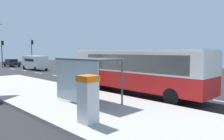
% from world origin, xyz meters
% --- Properties ---
extents(ground_plane, '(56.00, 92.00, 0.04)m').
position_xyz_m(ground_plane, '(0.00, 14.00, -0.02)').
color(ground_plane, '#262628').
extents(sidewalk_platform, '(6.20, 30.00, 0.18)m').
position_xyz_m(sidewalk_platform, '(-6.40, 2.00, 0.09)').
color(sidewalk_platform, '#ADAAA3').
rests_on(sidewalk_platform, ground).
extents(lane_stripe_seg_1, '(0.16, 2.20, 0.01)m').
position_xyz_m(lane_stripe_seg_1, '(0.25, -1.00, 0.01)').
color(lane_stripe_seg_1, silver).
rests_on(lane_stripe_seg_1, ground).
extents(lane_stripe_seg_2, '(0.16, 2.20, 0.01)m').
position_xyz_m(lane_stripe_seg_2, '(0.25, 4.00, 0.01)').
color(lane_stripe_seg_2, silver).
rests_on(lane_stripe_seg_2, ground).
extents(lane_stripe_seg_3, '(0.16, 2.20, 0.01)m').
position_xyz_m(lane_stripe_seg_3, '(0.25, 9.00, 0.01)').
color(lane_stripe_seg_3, silver).
rests_on(lane_stripe_seg_3, ground).
extents(lane_stripe_seg_4, '(0.16, 2.20, 0.01)m').
position_xyz_m(lane_stripe_seg_4, '(0.25, 14.00, 0.01)').
color(lane_stripe_seg_4, silver).
rests_on(lane_stripe_seg_4, ground).
extents(lane_stripe_seg_5, '(0.16, 2.20, 0.01)m').
position_xyz_m(lane_stripe_seg_5, '(0.25, 19.00, 0.01)').
color(lane_stripe_seg_5, silver).
rests_on(lane_stripe_seg_5, ground).
extents(lane_stripe_seg_6, '(0.16, 2.20, 0.01)m').
position_xyz_m(lane_stripe_seg_6, '(0.25, 24.00, 0.01)').
color(lane_stripe_seg_6, silver).
rests_on(lane_stripe_seg_6, ground).
extents(lane_stripe_seg_7, '(0.16, 2.20, 0.01)m').
position_xyz_m(lane_stripe_seg_7, '(0.25, 29.00, 0.01)').
color(lane_stripe_seg_7, silver).
rests_on(lane_stripe_seg_7, ground).
extents(bus, '(2.63, 11.03, 3.21)m').
position_xyz_m(bus, '(-1.71, -0.05, 1.84)').
color(bus, red).
rests_on(bus, ground).
extents(white_van, '(2.17, 5.26, 2.30)m').
position_xyz_m(white_van, '(2.20, 24.25, 1.34)').
color(white_van, white).
rests_on(white_van, ground).
extents(sedan_near, '(1.91, 4.44, 1.52)m').
position_xyz_m(sedan_near, '(2.30, 34.80, 0.79)').
color(sedan_near, black).
rests_on(sedan_near, ground).
extents(ticket_machine, '(0.66, 0.76, 1.94)m').
position_xyz_m(ticket_machine, '(-8.42, -3.21, 1.17)').
color(ticket_machine, silver).
rests_on(ticket_machine, sidewalk_platform).
extents(recycling_bin_yellow, '(0.52, 0.52, 0.95)m').
position_xyz_m(recycling_bin_yellow, '(-4.20, 2.42, 0.66)').
color(recycling_bin_yellow, yellow).
rests_on(recycling_bin_yellow, sidewalk_platform).
extents(recycling_bin_red, '(0.52, 0.52, 0.95)m').
position_xyz_m(recycling_bin_red, '(-4.20, 3.12, 0.66)').
color(recycling_bin_red, red).
rests_on(recycling_bin_red, sidewalk_platform).
extents(recycling_bin_orange, '(0.52, 0.52, 0.95)m').
position_xyz_m(recycling_bin_orange, '(-4.20, 3.82, 0.66)').
color(recycling_bin_orange, orange).
rests_on(recycling_bin_orange, sidewalk_platform).
extents(recycling_bin_blue, '(0.52, 0.52, 0.95)m').
position_xyz_m(recycling_bin_blue, '(-4.20, 4.52, 0.66)').
color(recycling_bin_blue, blue).
rests_on(recycling_bin_blue, sidewalk_platform).
extents(traffic_light_near_side, '(0.49, 0.28, 5.37)m').
position_xyz_m(traffic_light_near_side, '(5.50, 32.39, 3.55)').
color(traffic_light_near_side, '#2D2D2D').
rests_on(traffic_light_near_side, ground).
extents(traffic_light_median, '(0.49, 0.28, 5.13)m').
position_xyz_m(traffic_light_median, '(0.40, 33.99, 3.40)').
color(traffic_light_median, '#2D2D2D').
rests_on(traffic_light_median, ground).
extents(bus_shelter, '(1.80, 4.00, 2.50)m').
position_xyz_m(bus_shelter, '(-6.41, -0.25, 2.10)').
color(bus_shelter, '#4C4C51').
rests_on(bus_shelter, sidewalk_platform).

